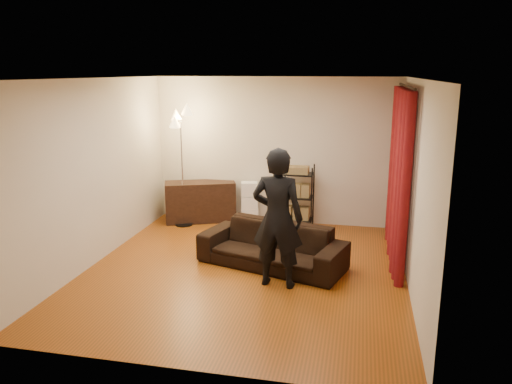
% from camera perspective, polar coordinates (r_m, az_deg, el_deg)
% --- Properties ---
extents(floor, '(5.00, 5.00, 0.00)m').
position_cam_1_polar(floor, '(7.26, -1.28, -8.98)').
color(floor, '#8C400F').
rests_on(floor, ground).
extents(ceiling, '(5.00, 5.00, 0.00)m').
position_cam_1_polar(ceiling, '(6.70, -1.40, 12.85)').
color(ceiling, white).
rests_on(ceiling, ground).
extents(wall_back, '(5.00, 0.00, 5.00)m').
position_cam_1_polar(wall_back, '(9.26, 2.22, 4.69)').
color(wall_back, beige).
rests_on(wall_back, ground).
extents(wall_front, '(5.00, 0.00, 5.00)m').
position_cam_1_polar(wall_front, '(4.54, -8.62, -5.06)').
color(wall_front, beige).
rests_on(wall_front, ground).
extents(wall_left, '(0.00, 5.00, 5.00)m').
position_cam_1_polar(wall_left, '(7.68, -17.92, 2.15)').
color(wall_left, beige).
rests_on(wall_left, ground).
extents(wall_right, '(0.00, 5.00, 5.00)m').
position_cam_1_polar(wall_right, '(6.71, 17.70, 0.58)').
color(wall_right, beige).
rests_on(wall_right, ground).
extents(curtain_rod, '(0.04, 2.65, 0.04)m').
position_cam_1_polar(curtain_rod, '(7.67, 16.83, 11.49)').
color(curtain_rod, black).
rests_on(curtain_rod, wall_right).
extents(curtain, '(0.22, 2.65, 2.55)m').
position_cam_1_polar(curtain, '(7.82, 16.03, 1.92)').
color(curtain, '#63100F').
rests_on(curtain, ground).
extents(sofa, '(2.28, 1.42, 0.62)m').
position_cam_1_polar(sofa, '(7.33, 1.83, -6.15)').
color(sofa, black).
rests_on(sofa, ground).
extents(person, '(0.71, 0.50, 1.86)m').
position_cam_1_polar(person, '(6.50, 2.47, -3.02)').
color(person, black).
rests_on(person, ground).
extents(media_cabinet, '(1.39, 0.93, 0.76)m').
position_cam_1_polar(media_cabinet, '(9.53, -6.37, -1.08)').
color(media_cabinet, black).
rests_on(media_cabinet, ground).
extents(storage_boxes, '(0.36, 0.32, 0.78)m').
position_cam_1_polar(storage_boxes, '(9.36, -0.73, -1.20)').
color(storage_boxes, silver).
rests_on(storage_boxes, ground).
extents(wire_shelf, '(0.53, 0.37, 1.16)m').
position_cam_1_polar(wire_shelf, '(9.03, 4.80, -0.57)').
color(wire_shelf, black).
rests_on(wire_shelf, ground).
extents(floor_lamp, '(0.40, 0.40, 2.15)m').
position_cam_1_polar(floor_lamp, '(9.15, -8.45, 2.68)').
color(floor_lamp, silver).
rests_on(floor_lamp, ground).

